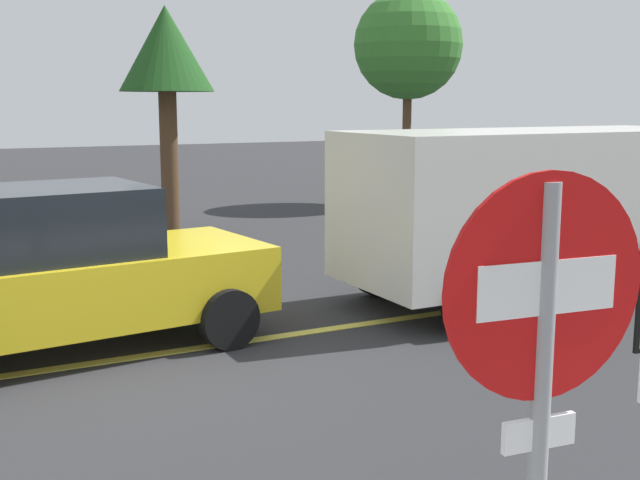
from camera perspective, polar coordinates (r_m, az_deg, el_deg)
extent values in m
plane|color=#2D2D30|center=(8.29, -15.58, -8.47)|extent=(80.00, 80.00, 0.00)
cube|color=#E0D14C|center=(9.32, 2.87, -6.05)|extent=(28.00, 0.16, 0.01)
cylinder|color=red|center=(2.69, 15.82, -3.26)|extent=(0.76, 0.10, 0.76)
cube|color=white|center=(2.69, 15.82, -3.26)|extent=(0.53, 0.08, 0.18)
cube|color=white|center=(2.84, 15.34, -13.14)|extent=(0.28, 0.05, 0.11)
cube|color=silver|center=(10.74, 15.29, 2.73)|extent=(5.21, 2.01, 1.82)
cylinder|color=black|center=(12.80, 17.96, -0.43)|extent=(0.76, 0.26, 0.76)
cylinder|color=black|center=(10.63, 4.32, -2.00)|extent=(0.76, 0.26, 0.76)
cylinder|color=black|center=(9.03, 10.95, -4.28)|extent=(0.76, 0.26, 0.76)
cube|color=gold|center=(8.66, -17.37, -3.20)|extent=(4.20, 2.15, 0.70)
cube|color=black|center=(8.48, -18.92, 1.25)|extent=(2.09, 1.72, 0.70)
cylinder|color=black|center=(9.96, -11.06, -3.31)|extent=(0.66, 0.29, 0.64)
cylinder|color=black|center=(8.43, -6.55, -5.59)|extent=(0.66, 0.29, 0.64)
cylinder|color=black|center=(19.13, 19.85, 2.53)|extent=(0.66, 0.29, 0.64)
cylinder|color=#513823|center=(20.22, 6.19, 7.07)|extent=(0.22, 0.22, 3.21)
sphere|color=#387A2D|center=(20.25, 6.32, 13.69)|extent=(2.67, 2.67, 2.67)
cylinder|color=#513823|center=(15.82, -10.69, 5.38)|extent=(0.34, 0.34, 2.75)
cone|color=#1E4C1C|center=(15.81, -10.94, 13.27)|extent=(1.80, 1.80, 1.60)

